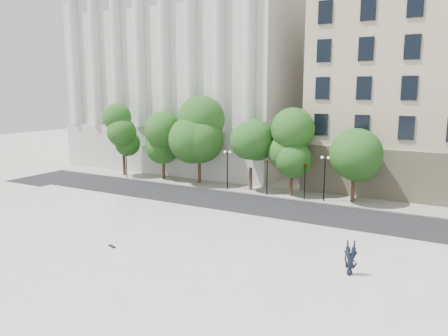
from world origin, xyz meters
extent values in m
plane|color=beige|center=(0.00, 0.00, 0.00)|extent=(160.00, 160.00, 0.00)
cube|color=silver|center=(0.00, 3.00, 0.23)|extent=(44.00, 22.00, 0.45)
cube|color=black|center=(0.00, 18.00, 0.01)|extent=(60.00, 8.00, 0.02)
cube|color=#A3A197|center=(0.00, 24.00, 0.06)|extent=(60.00, 4.00, 0.12)
cube|color=beige|center=(-17.00, 39.00, 12.50)|extent=(30.00, 26.00, 25.00)
cylinder|color=black|center=(-0.22, 22.30, 1.75)|extent=(0.10, 0.10, 3.50)
imported|color=black|center=(-0.22, 22.30, 3.82)|extent=(0.95, 1.61, 0.65)
cylinder|color=black|center=(3.71, 22.30, 1.75)|extent=(0.10, 0.10, 3.50)
imported|color=black|center=(3.71, 22.30, 3.89)|extent=(1.10, 1.94, 0.77)
imported|color=black|center=(11.85, 6.05, 0.72)|extent=(1.11, 2.10, 0.54)
cube|color=black|center=(-2.75, 2.93, 0.49)|extent=(0.72, 0.40, 0.07)
cylinder|color=#382619|center=(-19.85, 23.28, 1.43)|extent=(0.36, 0.36, 2.85)
sphere|color=#1D4C15|center=(-19.85, 23.28, 5.30)|extent=(3.63, 3.63, 3.63)
cylinder|color=#382619|center=(-14.37, 24.06, 1.28)|extent=(0.36, 0.36, 2.57)
sphere|color=#1D4C15|center=(-14.37, 24.06, 4.77)|extent=(4.22, 4.22, 4.22)
cylinder|color=#382619|center=(-9.19, 23.84, 1.49)|extent=(0.36, 0.36, 2.98)
sphere|color=#1D4C15|center=(-9.19, 23.84, 5.54)|extent=(4.51, 4.51, 4.51)
cylinder|color=#382619|center=(-2.66, 23.62, 1.23)|extent=(0.36, 0.36, 2.46)
sphere|color=#1D4C15|center=(-2.66, 23.62, 4.57)|extent=(3.63, 3.63, 3.63)
cylinder|color=#382619|center=(1.98, 23.24, 1.36)|extent=(0.36, 0.36, 2.73)
sphere|color=#1D4C15|center=(1.98, 23.24, 5.07)|extent=(4.45, 4.45, 4.45)
cylinder|color=#382619|center=(7.94, 23.78, 1.33)|extent=(0.36, 0.36, 2.65)
sphere|color=#1D4C15|center=(7.94, 23.78, 4.93)|extent=(4.42, 4.42, 4.42)
cylinder|color=black|center=(-18.85, 22.60, 2.09)|extent=(0.12, 0.12, 4.19)
cube|color=black|center=(-18.85, 22.60, 4.19)|extent=(0.60, 0.06, 0.06)
sphere|color=white|center=(-19.15, 22.60, 4.29)|extent=(0.28, 0.28, 0.28)
sphere|color=white|center=(-18.55, 22.60, 4.29)|extent=(0.28, 0.28, 0.28)
cylinder|color=black|center=(-4.91, 22.60, 2.01)|extent=(0.12, 0.12, 4.02)
cube|color=black|center=(-4.91, 22.60, 4.02)|extent=(0.60, 0.06, 0.06)
sphere|color=white|center=(-5.21, 22.60, 4.12)|extent=(0.28, 0.28, 0.28)
sphere|color=white|center=(-4.61, 22.60, 4.12)|extent=(0.28, 0.28, 0.28)
cylinder|color=black|center=(5.51, 22.60, 2.10)|extent=(0.12, 0.12, 4.21)
cube|color=black|center=(5.51, 22.60, 4.21)|extent=(0.60, 0.06, 0.06)
sphere|color=white|center=(5.21, 22.60, 4.31)|extent=(0.28, 0.28, 0.28)
sphere|color=white|center=(5.81, 22.60, 4.31)|extent=(0.28, 0.28, 0.28)
camera|label=1|loc=(16.79, -17.20, 10.54)|focal=35.00mm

